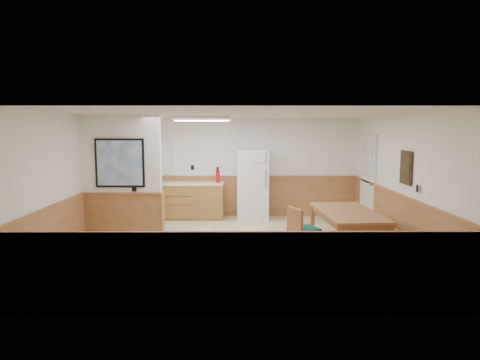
{
  "coord_description": "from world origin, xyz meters",
  "views": [
    {
      "loc": [
        -0.03,
        -7.88,
        2.25
      ],
      "look_at": [
        0.0,
        0.4,
        1.24
      ],
      "focal_mm": 32.0,
      "sensor_mm": 36.0,
      "label": 1
    }
  ],
  "objects_px": {
    "dining_chair": "(300,227)",
    "fire_extinguisher": "(218,176)",
    "soap_bottle": "(153,179)",
    "dining_table": "(348,216)",
    "refrigerator": "(252,184)",
    "dining_bench": "(385,233)"
  },
  "relations": [
    {
      "from": "dining_bench",
      "to": "dining_chair",
      "type": "xyz_separation_m",
      "value": [
        -1.58,
        -0.2,
        0.15
      ]
    },
    {
      "from": "dining_chair",
      "to": "soap_bottle",
      "type": "bearing_deg",
      "value": 112.18
    },
    {
      "from": "fire_extinguisher",
      "to": "soap_bottle",
      "type": "xyz_separation_m",
      "value": [
        -1.63,
        0.06,
        -0.08
      ]
    },
    {
      "from": "refrigerator",
      "to": "dining_bench",
      "type": "height_order",
      "value": "refrigerator"
    },
    {
      "from": "soap_bottle",
      "to": "dining_table",
      "type": "bearing_deg",
      "value": -35.79
    },
    {
      "from": "fire_extinguisher",
      "to": "dining_chair",
      "type": "bearing_deg",
      "value": -60.49
    },
    {
      "from": "dining_table",
      "to": "soap_bottle",
      "type": "xyz_separation_m",
      "value": [
        -4.13,
        2.97,
        0.33
      ]
    },
    {
      "from": "soap_bottle",
      "to": "refrigerator",
      "type": "bearing_deg",
      "value": -1.88
    },
    {
      "from": "dining_chair",
      "to": "refrigerator",
      "type": "bearing_deg",
      "value": 80.12
    },
    {
      "from": "fire_extinguisher",
      "to": "soap_bottle",
      "type": "height_order",
      "value": "fire_extinguisher"
    },
    {
      "from": "dining_table",
      "to": "dining_bench",
      "type": "bearing_deg",
      "value": -1.2
    },
    {
      "from": "dining_bench",
      "to": "refrigerator",
      "type": "bearing_deg",
      "value": 131.84
    },
    {
      "from": "dining_table",
      "to": "dining_chair",
      "type": "bearing_deg",
      "value": -172.42
    },
    {
      "from": "dining_chair",
      "to": "fire_extinguisher",
      "type": "relative_size",
      "value": 2.14
    },
    {
      "from": "refrigerator",
      "to": "dining_table",
      "type": "xyz_separation_m",
      "value": [
        1.64,
        -2.89,
        -0.21
      ]
    },
    {
      "from": "dining_bench",
      "to": "dining_chair",
      "type": "relative_size",
      "value": 1.85
    },
    {
      "from": "refrigerator",
      "to": "dining_bench",
      "type": "xyz_separation_m",
      "value": [
        2.33,
        -2.87,
        -0.52
      ]
    },
    {
      "from": "dining_table",
      "to": "dining_bench",
      "type": "distance_m",
      "value": 0.77
    },
    {
      "from": "dining_bench",
      "to": "soap_bottle",
      "type": "relative_size",
      "value": 8.3
    },
    {
      "from": "dining_table",
      "to": "dining_chair",
      "type": "relative_size",
      "value": 2.36
    },
    {
      "from": "dining_table",
      "to": "fire_extinguisher",
      "type": "height_order",
      "value": "fire_extinguisher"
    },
    {
      "from": "dining_table",
      "to": "fire_extinguisher",
      "type": "xyz_separation_m",
      "value": [
        -2.5,
        2.91,
        0.41
      ]
    }
  ]
}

